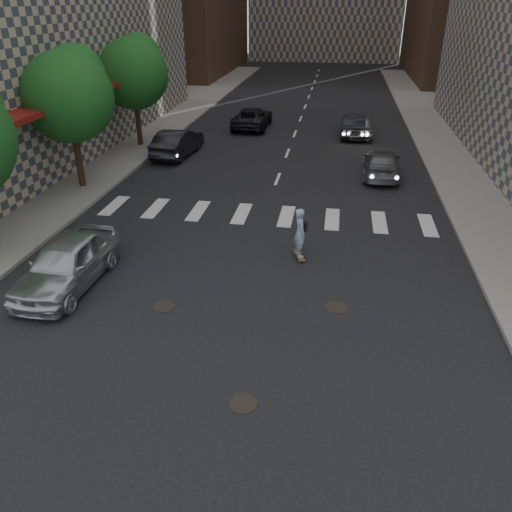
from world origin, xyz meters
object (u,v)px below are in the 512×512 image
(traffic_car_b, at_px, (382,164))
(silver_sedan, at_px, (67,263))
(traffic_car_e, at_px, (353,125))
(tree_b, at_px, (70,92))
(traffic_car_c, at_px, (252,118))
(skateboarder, at_px, (300,232))
(traffic_car_d, at_px, (357,125))
(tree_c, at_px, (134,70))
(traffic_car_a, at_px, (177,143))

(traffic_car_b, bearing_deg, silver_sedan, 53.47)
(silver_sedan, xyz_separation_m, traffic_car_e, (9.48, 22.00, -0.09))
(traffic_car_b, relative_size, traffic_car_e, 1.06)
(tree_b, height_order, traffic_car_c, tree_b)
(silver_sedan, bearing_deg, traffic_car_e, 68.13)
(tree_b, distance_m, skateboarder, 13.30)
(skateboarder, relative_size, silver_sedan, 0.40)
(traffic_car_b, distance_m, traffic_car_c, 13.20)
(traffic_car_e, bearing_deg, skateboarder, 83.14)
(tree_b, xyz_separation_m, traffic_car_b, (14.86, 4.24, -3.97))
(traffic_car_d, relative_size, traffic_car_e, 1.03)
(traffic_car_c, bearing_deg, silver_sedan, 85.21)
(tree_c, xyz_separation_m, skateboarder, (11.33, -13.94, -3.63))
(silver_sedan, bearing_deg, tree_c, 104.43)
(tree_b, bearing_deg, traffic_car_e, 43.76)
(tree_b, relative_size, traffic_car_c, 1.26)
(traffic_car_d, height_order, traffic_car_e, traffic_car_d)
(traffic_car_a, relative_size, traffic_car_d, 1.06)
(traffic_car_b, relative_size, traffic_car_d, 1.03)
(skateboarder, distance_m, traffic_car_d, 19.03)
(silver_sedan, relative_size, traffic_car_c, 0.92)
(skateboarder, xyz_separation_m, traffic_car_b, (3.53, 10.19, -0.34))
(skateboarder, height_order, traffic_car_e, skateboarder)
(tree_c, relative_size, traffic_car_c, 1.26)
(traffic_car_d, bearing_deg, tree_b, 38.42)
(tree_c, distance_m, traffic_car_b, 15.83)
(tree_b, bearing_deg, traffic_car_c, 66.46)
(skateboarder, bearing_deg, tree_c, 110.13)
(silver_sedan, distance_m, traffic_car_c, 23.42)
(tree_b, distance_m, silver_sedan, 10.67)
(tree_c, bearing_deg, traffic_car_a, -30.44)
(skateboarder, bearing_deg, traffic_car_e, 64.66)
(tree_c, bearing_deg, skateboarder, -50.90)
(tree_c, height_order, silver_sedan, tree_c)
(tree_c, bearing_deg, tree_b, -90.00)
(tree_b, distance_m, traffic_car_e, 19.00)
(traffic_car_a, bearing_deg, traffic_car_e, -142.92)
(tree_c, distance_m, traffic_car_c, 9.58)
(traffic_car_d, xyz_separation_m, traffic_car_e, (-0.31, -0.07, -0.05))
(traffic_car_c, height_order, traffic_car_e, traffic_car_e)
(traffic_car_a, height_order, traffic_car_d, traffic_car_a)
(skateboarder, xyz_separation_m, traffic_car_c, (-5.16, 20.13, -0.29))
(skateboarder, bearing_deg, tree_b, 133.35)
(traffic_car_a, distance_m, traffic_car_d, 12.68)
(silver_sedan, bearing_deg, tree_b, 114.84)
(tree_c, height_order, traffic_car_d, tree_c)
(skateboarder, distance_m, traffic_car_a, 14.81)
(silver_sedan, relative_size, traffic_car_d, 1.05)
(traffic_car_b, xyz_separation_m, traffic_car_c, (-8.68, 9.94, 0.05))
(tree_b, height_order, tree_c, same)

